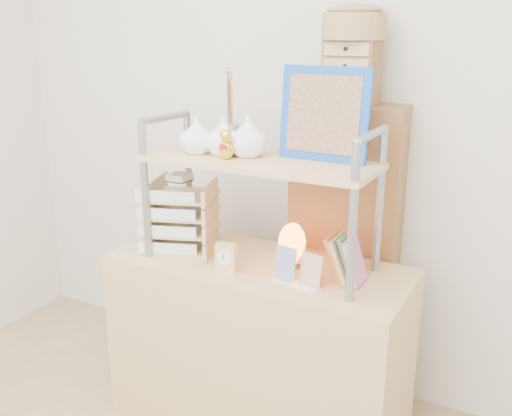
{
  "coord_description": "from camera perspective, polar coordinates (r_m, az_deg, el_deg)",
  "views": [
    {
      "loc": [
        0.99,
        -0.65,
        1.63
      ],
      "look_at": [
        -0.01,
        1.2,
        0.98
      ],
      "focal_mm": 40.0,
      "sensor_mm": 36.0,
      "label": 1
    }
  ],
  "objects": [
    {
      "name": "room_shell",
      "position": [
        1.45,
        -15.87,
        19.22
      ],
      "size": [
        3.42,
        3.41,
        2.61
      ],
      "color": "silver",
      "rests_on": "ground"
    },
    {
      "name": "desk",
      "position": [
        2.45,
        0.24,
        -13.64
      ],
      "size": [
        1.2,
        0.5,
        0.75
      ],
      "primitive_type": "cube",
      "color": "tan",
      "rests_on": "ground"
    },
    {
      "name": "cabinet",
      "position": [
        2.54,
        8.83,
        -5.13
      ],
      "size": [
        0.47,
        0.28,
        1.35
      ],
      "primitive_type": "cube",
      "rotation": [
        0.0,
        0.0,
        0.1
      ],
      "color": "brown",
      "rests_on": "ground"
    },
    {
      "name": "hutch",
      "position": [
        2.17,
        -0.01,
        5.45
      ],
      "size": [
        0.9,
        0.34,
        0.76
      ],
      "color": "gray",
      "rests_on": "desk"
    },
    {
      "name": "letter_tray",
      "position": [
        2.41,
        -7.42,
        -1.07
      ],
      "size": [
        0.33,
        0.33,
        0.33
      ],
      "color": "tan",
      "rests_on": "desk"
    },
    {
      "name": "salt_lamp",
      "position": [
        2.23,
        3.61,
        -3.58
      ],
      "size": [
        0.11,
        0.11,
        0.17
      ],
      "color": "brown",
      "rests_on": "desk"
    },
    {
      "name": "desk_clock",
      "position": [
        2.18,
        -3.0,
        -4.98
      ],
      "size": [
        0.08,
        0.04,
        0.11
      ],
      "color": "#DAAF75",
      "rests_on": "desk"
    },
    {
      "name": "postcard_stand",
      "position": [
        2.08,
        4.08,
        -6.66
      ],
      "size": [
        0.19,
        0.09,
        0.13
      ],
      "color": "white",
      "rests_on": "desk"
    },
    {
      "name": "drawer_chest",
      "position": [
        2.34,
        9.55,
        13.17
      ],
      "size": [
        0.2,
        0.16,
        0.25
      ],
      "color": "brown",
      "rests_on": "cabinet"
    },
    {
      "name": "woven_basket",
      "position": [
        2.33,
        9.78,
        17.46
      ],
      "size": [
        0.25,
        0.25,
        0.1
      ],
      "primitive_type": "cylinder",
      "color": "olive",
      "rests_on": "drawer_chest"
    }
  ]
}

